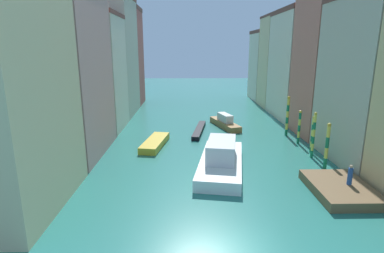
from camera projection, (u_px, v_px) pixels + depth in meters
The scene contains 21 objects.
ground_plane at pixel (207, 133), 41.04m from camera, with size 154.00×154.00×0.00m, color #28756B.
building_left_1 at pixel (66, 72), 31.11m from camera, with size 6.82×11.65×17.22m.
building_left_2 at pixel (96, 73), 41.62m from camera, with size 6.82×9.03×15.42m.
building_left_3 at pixel (113, 56), 51.18m from camera, with size 6.82×11.87×19.30m.
building_left_4 at pixel (124, 57), 60.69m from camera, with size 6.82×7.68×18.51m.
building_right_1 at pixel (374, 81), 29.20m from camera, with size 6.82×10.79×15.83m.
building_right_2 at pixel (330, 50), 37.93m from camera, with size 6.82×8.48×21.40m.
building_right_3 at pixel (299, 65), 48.54m from camera, with size 6.82×11.91×16.72m.
building_right_4 at pixel (280, 62), 58.00m from camera, with size 6.82×7.49×16.72m.
building_right_5 at pixel (268, 65), 66.61m from camera, with size 6.82×9.29×14.54m.
waterfront_dock at pixel (340, 189), 23.92m from camera, with size 4.32×6.10×0.73m.
person_on_dock at pixel (350, 175), 23.64m from camera, with size 0.36×0.36×1.59m.
mooring_pole_0 at pixel (327, 146), 28.38m from camera, with size 0.35×0.35×4.37m.
mooring_pole_1 at pixel (314, 135), 31.24m from camera, with size 0.31×0.31×4.75m.
mooring_pole_2 at pixel (312, 134), 32.83m from camera, with size 0.31×0.31×4.01m.
mooring_pole_3 at pixel (299, 127), 36.03m from camera, with size 0.32×0.32×3.96m.
mooring_pole_4 at pixel (287, 116), 39.28m from camera, with size 0.38×0.38×5.08m.
vaporetto_white at pixel (221, 159), 28.64m from camera, with size 5.52×11.26×2.75m.
gondola_black at pixel (199, 130), 41.48m from camera, with size 2.26×8.69×0.53m.
motorboat_0 at pixel (225, 122), 43.99m from camera, with size 3.78×7.58×1.88m.
motorboat_1 at pixel (155, 143), 35.50m from camera, with size 3.01×6.93×0.75m.
Camera 1 is at (-2.83, -15.02, 10.91)m, focal length 29.00 mm.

